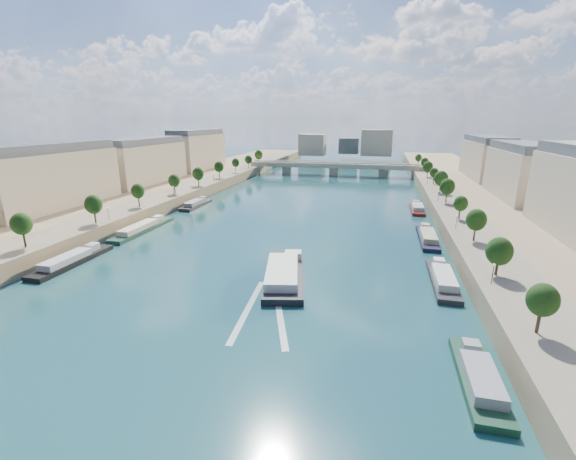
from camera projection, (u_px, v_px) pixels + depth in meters
The scene contains 17 objects.
ground at pixel (292, 222), 139.32m from camera, with size 700.00×700.00×0.00m, color #0E333E.
quay_left at pixel (118, 205), 154.85m from camera, with size 44.00×520.00×5.00m, color #9E8460.
quay_right at pixel (512, 228), 122.39m from camera, with size 44.00×520.00×5.00m, color #9E8460.
pave_left at pixel (150, 201), 150.76m from camera, with size 14.00×520.00×0.10m, color gray.
pave_right at pixel (462, 217), 125.06m from camera, with size 14.00×520.00×0.10m, color gray.
trees_left at pixel (156, 186), 150.67m from camera, with size 4.80×268.80×8.26m.
trees_right at pixel (453, 195), 133.34m from camera, with size 4.80×268.80×8.26m.
lamps_left at pixel (145, 199), 139.65m from camera, with size 0.36×200.36×4.28m.
lamps_right at pixel (446, 205), 129.99m from camera, with size 0.36×200.36×4.28m.
buildings_left at pixel (106, 166), 165.11m from camera, with size 16.00×226.00×23.20m.
buildings_right at pixel (551, 180), 126.79m from camera, with size 16.00×226.00×23.20m.
skyline at pixel (351, 144), 339.50m from camera, with size 79.00×42.00×22.00m.
bridge at pixel (334, 168), 253.05m from camera, with size 112.00×12.00×8.15m.
tour_barge at pixel (284, 273), 89.95m from camera, with size 14.63×30.96×4.05m.
wake at pixel (263, 311), 74.82m from camera, with size 13.01×26.00×0.04m.
moored_barges_left at pixel (72, 261), 98.68m from camera, with size 5.00×160.02×3.60m.
moored_barges_right at pixel (443, 280), 86.97m from camera, with size 5.00×166.42×3.60m.
Camera 1 is at (30.25, -31.21, 35.90)m, focal length 24.00 mm.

